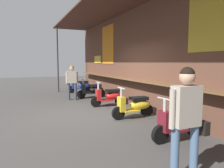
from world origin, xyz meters
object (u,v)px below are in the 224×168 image
scooter_blue (81,86)px  shopper_browsing (72,79)px  shopper_with_handbag (187,113)px  scooter_black (93,90)px  scooter_red (110,96)px  scooter_maroon (181,122)px  scooter_yellow (135,105)px

scooter_blue → shopper_browsing: bearing=63.5°
scooter_blue → shopper_with_handbag: 9.39m
scooter_black → scooter_red: (2.03, -0.00, 0.00)m
scooter_red → shopper_browsing: shopper_browsing is taller
scooter_blue → shopper_with_handbag: shopper_with_handbag is taller
scooter_black → scooter_maroon: (5.97, 0.00, 0.00)m
scooter_black → shopper_with_handbag: 7.36m
scooter_blue → scooter_maroon: (8.02, -0.00, 0.00)m
shopper_with_handbag → shopper_browsing: 7.13m
scooter_blue → scooter_yellow: 6.03m
shopper_browsing → shopper_with_handbag: bearing=-174.1°
scooter_red → scooter_maroon: size_ratio=1.00×
scooter_maroon → shopper_browsing: shopper_browsing is taller
scooter_yellow → shopper_browsing: size_ratio=0.89×
scooter_red → shopper_browsing: bearing=-58.8°
scooter_yellow → scooter_maroon: bearing=90.8°
scooter_red → shopper_with_handbag: (5.22, -1.11, 0.61)m
scooter_black → scooter_blue: bearing=-87.6°
scooter_black → scooter_maroon: size_ratio=1.00×
scooter_black → scooter_yellow: size_ratio=1.00×
scooter_red → scooter_yellow: same height
scooter_blue → shopper_browsing: 2.48m
scooter_blue → shopper_with_handbag: size_ratio=0.85×
scooter_blue → scooter_black: same height
shopper_browsing → scooter_black: bearing=-76.9°
shopper_with_handbag → shopper_browsing: size_ratio=1.05×
scooter_black → shopper_with_handbag: bearing=83.7°
scooter_red → shopper_with_handbag: bearing=80.5°
shopper_with_handbag → scooter_black: bearing=-7.8°
scooter_yellow → scooter_black: bearing=-89.2°
scooter_yellow → shopper_with_handbag: shopper_with_handbag is taller
scooter_yellow → shopper_with_handbag: size_ratio=0.85×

